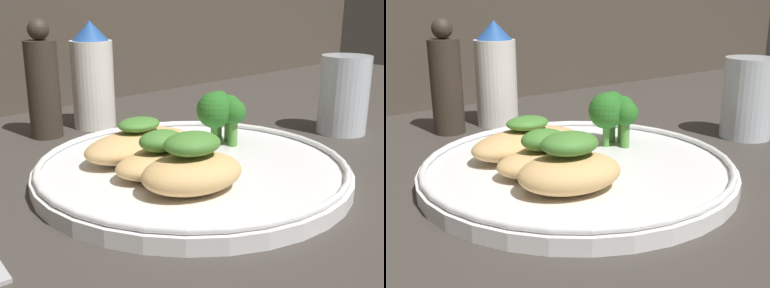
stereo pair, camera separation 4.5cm
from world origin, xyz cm
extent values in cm
cube|color=#3D3833|center=(0.00, 0.00, -0.50)|extent=(180.00, 180.00, 1.00)
cylinder|color=white|center=(0.00, 0.00, 0.70)|extent=(29.75, 29.75, 1.40)
torus|color=white|center=(0.00, 0.00, 1.70)|extent=(29.15, 29.15, 0.60)
ellipsoid|color=tan|center=(-4.54, -4.84, 2.97)|extent=(9.98, 8.17, 3.13)
ellipsoid|color=#478433|center=(-4.54, -4.84, 5.46)|extent=(5.61, 4.92, 1.86)
ellipsoid|color=tan|center=(-4.30, -0.73, 2.62)|extent=(9.55, 7.09, 2.43)
ellipsoid|color=#478433|center=(-4.30, -0.73, 4.77)|extent=(4.76, 4.19, 1.87)
ellipsoid|color=tan|center=(-2.69, 4.59, 2.84)|extent=(11.92, 6.79, 2.88)
ellipsoid|color=#478433|center=(-2.69, 4.59, 4.92)|extent=(4.43, 3.60, 1.29)
cylinder|color=#569942|center=(8.11, 2.72, 2.91)|extent=(0.95, 0.95, 3.01)
sphere|color=#286B23|center=(8.11, 2.72, 5.31)|extent=(2.57, 2.57, 2.57)
cylinder|color=#569942|center=(7.49, 3.68, 3.17)|extent=(0.78, 0.78, 3.54)
sphere|color=#286B23|center=(7.49, 3.68, 5.79)|extent=(2.43, 2.43, 2.43)
cylinder|color=#569942|center=(5.86, 2.74, 2.67)|extent=(0.74, 0.74, 2.54)
sphere|color=#286B23|center=(5.86, 2.74, 5.28)|extent=(3.83, 3.83, 3.83)
cylinder|color=#569942|center=(7.19, 1.22, 2.81)|extent=(0.89, 0.89, 2.82)
sphere|color=#286B23|center=(7.19, 1.22, 5.13)|extent=(2.61, 2.61, 2.61)
cylinder|color=white|center=(3.74, 22.80, 5.67)|extent=(5.46, 5.46, 11.34)
cone|color=#23519E|center=(3.74, 22.80, 12.59)|extent=(4.64, 4.64, 2.49)
cylinder|color=#382D23|center=(-3.22, 22.80, 5.88)|extent=(3.89, 3.89, 11.76)
sphere|color=#382D23|center=(-3.22, 22.80, 13.03)|extent=(2.53, 2.53, 2.53)
cylinder|color=silver|center=(25.08, -1.29, 4.89)|extent=(6.15, 6.15, 9.78)
camera|label=1|loc=(-29.75, -31.43, 16.68)|focal=45.00mm
camera|label=2|loc=(-26.31, -34.36, 16.68)|focal=45.00mm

